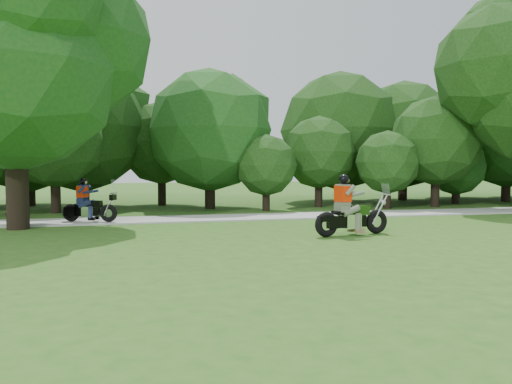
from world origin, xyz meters
name	(u,v)px	position (x,y,z in m)	size (l,w,h in m)	color
ground	(429,248)	(0.00, 0.00, 0.00)	(100.00, 100.00, 0.00)	#2A5919
walkway	(312,215)	(0.00, 8.00, 0.03)	(60.00, 2.20, 0.06)	#A9A9A3
tree_line	(298,135)	(1.66, 14.52, 3.63)	(39.97, 11.30, 7.33)	black
big_tree_west	(15,48)	(-10.54, 6.85, 5.76)	(8.64, 6.56, 9.96)	black
chopper_motorcycle	(349,213)	(-0.97, 2.52, 0.65)	(2.47, 0.86, 1.77)	black
touring_motorcycle	(86,206)	(-8.53, 7.61, 0.62)	(1.92, 1.15, 1.53)	black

